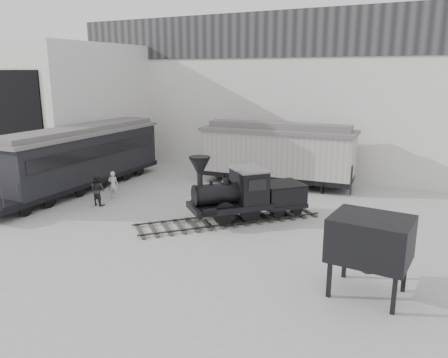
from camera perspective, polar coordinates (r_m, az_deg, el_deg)
The scene contains 9 objects.
ground at distance 19.19m, azimuth -6.60°, elevation -7.94°, with size 90.00×90.00×0.00m, color #9E9E9B.
north_wall at distance 31.45m, azimuth 8.47°, elevation 10.90°, with size 34.00×2.51×11.00m.
west_pavilion at distance 34.88m, azimuth -18.02°, elevation 8.91°, with size 7.00×12.11×9.00m.
locomotive at distance 21.24m, azimuth 2.47°, elevation -2.30°, with size 7.70×8.02×3.23m.
boxcar at distance 28.03m, azimuth 7.00°, elevation 3.46°, with size 9.92×3.72×3.99m.
passenger_coach at distance 28.14m, azimuth -18.05°, elevation 2.70°, with size 3.32×13.50×3.59m.
visitor_a at distance 25.77m, azimuth -14.27°, elevation -0.73°, with size 0.58×0.38×1.59m, color beige.
visitor_b at distance 24.63m, azimuth -16.17°, elevation -1.37°, with size 0.84×0.65×1.72m, color #262626.
coal_hopper at distance 14.82m, azimuth 18.53°, elevation -8.14°, with size 2.60×2.20×2.65m.
Camera 1 is at (9.91, -14.82, 7.09)m, focal length 35.00 mm.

